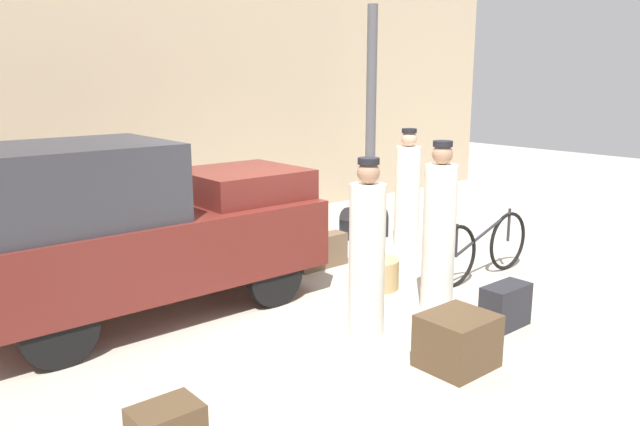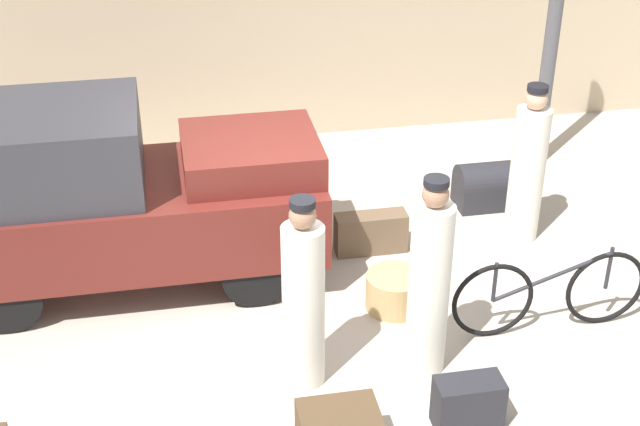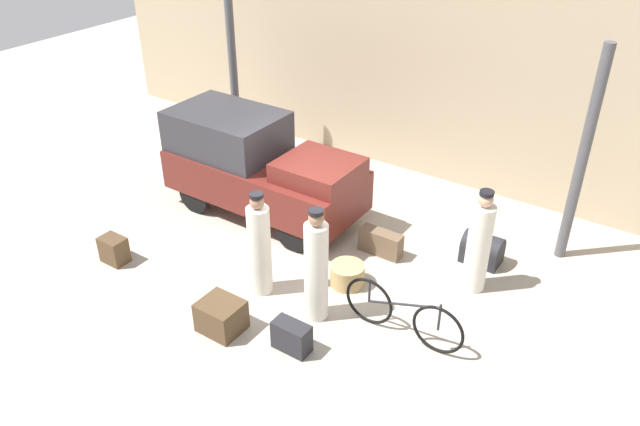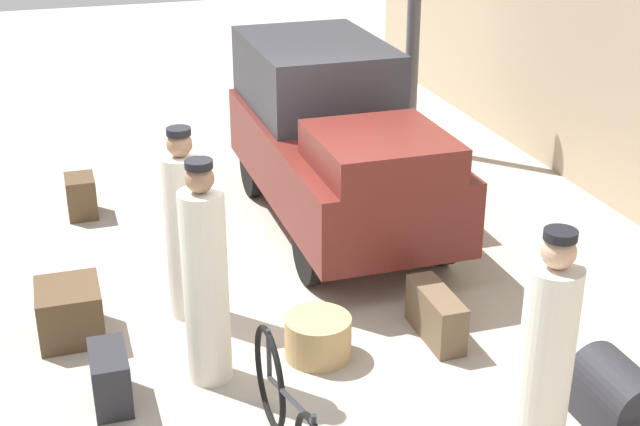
{
  "view_description": "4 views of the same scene",
  "coord_description": "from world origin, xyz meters",
  "px_view_note": "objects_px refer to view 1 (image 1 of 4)",
  "views": [
    {
      "loc": [
        -4.11,
        -4.9,
        2.43
      ],
      "look_at": [
        0.2,
        0.2,
        0.95
      ],
      "focal_mm": 35.0,
      "sensor_mm": 36.0,
      "label": 1
    },
    {
      "loc": [
        -1.09,
        -6.62,
        4.83
      ],
      "look_at": [
        0.2,
        0.2,
        0.95
      ],
      "focal_mm": 50.0,
      "sensor_mm": 36.0,
      "label": 2
    },
    {
      "loc": [
        4.87,
        -6.67,
        5.97
      ],
      "look_at": [
        0.2,
        0.2,
        0.95
      ],
      "focal_mm": 35.0,
      "sensor_mm": 36.0,
      "label": 3
    },
    {
      "loc": [
        6.7,
        -1.85,
        3.94
      ],
      "look_at": [
        0.2,
        0.2,
        0.95
      ],
      "focal_mm": 50.0,
      "sensor_mm": 36.0,
      "label": 4
    }
  ],
  "objects_px": {
    "suitcase_small_leather": "(505,306)",
    "truck": "(130,226)",
    "porter_standing_middle": "(439,233)",
    "bicycle": "(483,248)",
    "conductor_in_dark_uniform": "(407,193)",
    "trunk_large_brown": "(457,341)",
    "suitcase_black_upright": "(321,251)",
    "wicker_basket": "(376,273)",
    "porter_lifting_near_truck": "(367,255)",
    "trunk_umber_medium": "(364,223)"
  },
  "relations": [
    {
      "from": "suitcase_small_leather",
      "to": "truck",
      "type": "bearing_deg",
      "value": 135.75
    },
    {
      "from": "wicker_basket",
      "to": "trunk_large_brown",
      "type": "xyz_separation_m",
      "value": [
        -0.91,
        -1.87,
        0.06
      ]
    },
    {
      "from": "bicycle",
      "to": "conductor_in_dark_uniform",
      "type": "relative_size",
      "value": 1.06
    },
    {
      "from": "porter_lifting_near_truck",
      "to": "trunk_umber_medium",
      "type": "xyz_separation_m",
      "value": [
        2.5,
        2.6,
        -0.55
      ]
    },
    {
      "from": "porter_standing_middle",
      "to": "suitcase_black_upright",
      "type": "bearing_deg",
      "value": 90.27
    },
    {
      "from": "conductor_in_dark_uniform",
      "to": "suitcase_black_upright",
      "type": "bearing_deg",
      "value": -180.0
    },
    {
      "from": "conductor_in_dark_uniform",
      "to": "trunk_umber_medium",
      "type": "bearing_deg",
      "value": 101.95
    },
    {
      "from": "conductor_in_dark_uniform",
      "to": "trunk_large_brown",
      "type": "distance_m",
      "value": 3.9
    },
    {
      "from": "bicycle",
      "to": "trunk_umber_medium",
      "type": "xyz_separation_m",
      "value": [
        0.25,
        2.32,
        -0.15
      ]
    },
    {
      "from": "truck",
      "to": "bicycle",
      "type": "relative_size",
      "value": 2.01
    },
    {
      "from": "porter_lifting_near_truck",
      "to": "trunk_large_brown",
      "type": "xyz_separation_m",
      "value": [
        0.09,
        -1.01,
        -0.55
      ]
    },
    {
      "from": "suitcase_small_leather",
      "to": "trunk_umber_medium",
      "type": "xyz_separation_m",
      "value": [
        1.35,
        3.38,
        0.02
      ]
    },
    {
      "from": "conductor_in_dark_uniform",
      "to": "trunk_umber_medium",
      "type": "height_order",
      "value": "conductor_in_dark_uniform"
    },
    {
      "from": "suitcase_small_leather",
      "to": "trunk_large_brown",
      "type": "relative_size",
      "value": 0.89
    },
    {
      "from": "bicycle",
      "to": "trunk_umber_medium",
      "type": "distance_m",
      "value": 2.34
    },
    {
      "from": "bicycle",
      "to": "suitcase_black_upright",
      "type": "bearing_deg",
      "value": 127.61
    },
    {
      "from": "porter_standing_middle",
      "to": "truck",
      "type": "bearing_deg",
      "value": 144.19
    },
    {
      "from": "bicycle",
      "to": "suitcase_small_leather",
      "type": "xyz_separation_m",
      "value": [
        -1.1,
        -1.06,
        -0.17
      ]
    },
    {
      "from": "conductor_in_dark_uniform",
      "to": "suitcase_black_upright",
      "type": "distance_m",
      "value": 1.73
    },
    {
      "from": "porter_lifting_near_truck",
      "to": "trunk_large_brown",
      "type": "bearing_deg",
      "value": -84.73
    },
    {
      "from": "bicycle",
      "to": "trunk_large_brown",
      "type": "bearing_deg",
      "value": -149.09
    },
    {
      "from": "wicker_basket",
      "to": "porter_standing_middle",
      "type": "bearing_deg",
      "value": -88.35
    },
    {
      "from": "porter_lifting_near_truck",
      "to": "porter_standing_middle",
      "type": "relative_size",
      "value": 0.95
    },
    {
      "from": "porter_lifting_near_truck",
      "to": "suitcase_small_leather",
      "type": "height_order",
      "value": "porter_lifting_near_truck"
    },
    {
      "from": "conductor_in_dark_uniform",
      "to": "truck",
      "type": "bearing_deg",
      "value": -179.21
    },
    {
      "from": "bicycle",
      "to": "trunk_umber_medium",
      "type": "height_order",
      "value": "bicycle"
    },
    {
      "from": "trunk_umber_medium",
      "to": "conductor_in_dark_uniform",
      "type": "bearing_deg",
      "value": -78.05
    },
    {
      "from": "wicker_basket",
      "to": "porter_lifting_near_truck",
      "type": "xyz_separation_m",
      "value": [
        -1.0,
        -0.86,
        0.61
      ]
    },
    {
      "from": "trunk_umber_medium",
      "to": "porter_standing_middle",
      "type": "bearing_deg",
      "value": -119.25
    },
    {
      "from": "suitcase_small_leather",
      "to": "suitcase_black_upright",
      "type": "bearing_deg",
      "value": 92.76
    },
    {
      "from": "porter_standing_middle",
      "to": "suitcase_small_leather",
      "type": "distance_m",
      "value": 0.98
    },
    {
      "from": "bicycle",
      "to": "wicker_basket",
      "type": "relative_size",
      "value": 3.36
    },
    {
      "from": "porter_lifting_near_truck",
      "to": "bicycle",
      "type": "bearing_deg",
      "value": 7.1
    },
    {
      "from": "porter_standing_middle",
      "to": "suitcase_black_upright",
      "type": "height_order",
      "value": "porter_standing_middle"
    },
    {
      "from": "conductor_in_dark_uniform",
      "to": "suitcase_small_leather",
      "type": "height_order",
      "value": "conductor_in_dark_uniform"
    },
    {
      "from": "suitcase_small_leather",
      "to": "trunk_large_brown",
      "type": "xyz_separation_m",
      "value": [
        -1.05,
        -0.23,
        0.02
      ]
    },
    {
      "from": "wicker_basket",
      "to": "porter_lifting_near_truck",
      "type": "height_order",
      "value": "porter_lifting_near_truck"
    },
    {
      "from": "trunk_umber_medium",
      "to": "trunk_large_brown",
      "type": "distance_m",
      "value": 4.34
    },
    {
      "from": "truck",
      "to": "wicker_basket",
      "type": "height_order",
      "value": "truck"
    },
    {
      "from": "conductor_in_dark_uniform",
      "to": "suitcase_small_leather",
      "type": "xyz_separation_m",
      "value": [
        -1.5,
        -2.66,
        -0.57
      ]
    },
    {
      "from": "bicycle",
      "to": "conductor_in_dark_uniform",
      "type": "xyz_separation_m",
      "value": [
        0.4,
        1.6,
        0.4
      ]
    },
    {
      "from": "truck",
      "to": "suitcase_black_upright",
      "type": "relative_size",
      "value": 4.93
    },
    {
      "from": "truck",
      "to": "suitcase_small_leather",
      "type": "relative_size",
      "value": 6.91
    },
    {
      "from": "bicycle",
      "to": "wicker_basket",
      "type": "bearing_deg",
      "value": 155.02
    },
    {
      "from": "suitcase_black_upright",
      "to": "wicker_basket",
      "type": "bearing_deg",
      "value": -90.92
    },
    {
      "from": "porter_standing_middle",
      "to": "trunk_large_brown",
      "type": "distance_m",
      "value": 1.49
    },
    {
      "from": "bicycle",
      "to": "conductor_in_dark_uniform",
      "type": "distance_m",
      "value": 1.7
    },
    {
      "from": "trunk_large_brown",
      "to": "bicycle",
      "type": "bearing_deg",
      "value": 30.91
    },
    {
      "from": "porter_standing_middle",
      "to": "porter_lifting_near_truck",
      "type": "bearing_deg",
      "value": 178.93
    },
    {
      "from": "conductor_in_dark_uniform",
      "to": "suitcase_small_leather",
      "type": "bearing_deg",
      "value": -119.45
    }
  ]
}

